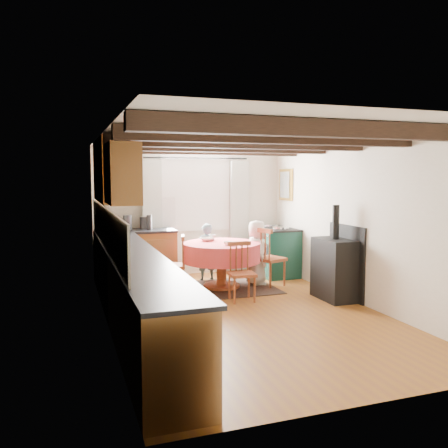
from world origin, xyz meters
name	(u,v)px	position (x,y,z in m)	size (l,w,h in m)	color
floor	(243,313)	(0.00, 0.00, 0.00)	(3.60, 5.50, 0.00)	brown
ceiling	(244,136)	(0.00, 0.00, 2.40)	(3.60, 5.50, 0.00)	white
wall_back	(191,211)	(0.00, 2.75, 1.20)	(3.60, 0.00, 2.40)	silver
wall_front	(369,261)	(0.00, -2.75, 1.20)	(3.60, 0.00, 2.40)	silver
wall_left	(106,231)	(-1.80, 0.00, 1.20)	(0.00, 5.50, 2.40)	silver
wall_right	(357,222)	(1.80, 0.00, 1.20)	(0.00, 5.50, 2.40)	silver
beam_a	(323,128)	(0.00, -2.00, 2.31)	(3.60, 0.16, 0.16)	black
beam_b	(276,137)	(0.00, -1.00, 2.31)	(3.60, 0.16, 0.16)	black
beam_c	(244,143)	(0.00, 0.00, 2.31)	(3.60, 0.16, 0.16)	black
beam_d	(220,147)	(0.00, 1.00, 2.31)	(3.60, 0.16, 0.16)	black
beam_e	(201,150)	(0.00, 2.00, 2.31)	(3.60, 0.16, 0.16)	black
splash_left	(106,229)	(-1.78, 0.30, 1.20)	(0.02, 4.50, 0.55)	beige
splash_back	(138,213)	(-1.00, 2.73, 1.20)	(1.40, 0.02, 0.55)	beige
base_cabinet_left	(132,290)	(-1.50, 0.00, 0.44)	(0.60, 5.30, 0.88)	brown
base_cabinet_back	(138,257)	(-1.05, 2.45, 0.44)	(1.30, 0.60, 0.88)	brown
worktop_left	(133,254)	(-1.48, 0.00, 0.90)	(0.64, 5.30, 0.04)	black
worktop_back	(138,231)	(-1.05, 2.43, 0.90)	(1.30, 0.64, 0.04)	black
wall_cabinet_glass	(109,171)	(-1.63, 1.20, 1.95)	(0.34, 1.80, 0.90)	brown
wall_cabinet_solid	(122,174)	(-1.63, -0.30, 1.90)	(0.34, 0.90, 0.70)	brown
window_frame	(196,190)	(0.10, 2.73, 1.60)	(1.34, 0.03, 1.54)	white
window_pane	(196,190)	(0.10, 2.74, 1.60)	(1.20, 0.01, 1.40)	white
curtain_left	(152,218)	(-0.75, 2.65, 1.10)	(0.35, 0.10, 2.10)	silver
curtain_right	(239,216)	(0.95, 2.65, 1.10)	(0.35, 0.10, 2.10)	silver
curtain_rod	(197,158)	(0.10, 2.65, 2.20)	(0.03, 0.03, 2.00)	black
wall_picture	(286,185)	(1.77, 2.30, 1.70)	(0.04, 0.50, 0.60)	gold
wall_plate	(243,185)	(1.05, 2.72, 1.70)	(0.30, 0.30, 0.02)	silver
rug	(222,288)	(0.17, 1.42, 0.01)	(1.75, 1.36, 0.01)	black
dining_table	(222,266)	(0.17, 1.42, 0.39)	(1.28, 1.28, 0.77)	#B84249
chair_near	(242,272)	(0.21, 0.59, 0.44)	(0.38, 0.40, 0.89)	#9B4C29
chair_left	(173,264)	(-0.64, 1.47, 0.46)	(0.40, 0.42, 0.93)	#9B4C29
chair_right	(270,257)	(1.03, 1.36, 0.50)	(0.43, 0.45, 1.00)	#9B4C29
aga_range	(275,251)	(1.47, 2.12, 0.46)	(0.64, 0.99, 0.92)	#113C30
cast_iron_stove	(335,252)	(1.58, 0.23, 0.72)	(0.43, 0.72, 1.44)	black
child_far	(206,252)	(0.11, 2.10, 0.51)	(0.37, 0.25, 1.03)	#3D545A
child_right	(256,253)	(0.84, 1.52, 0.56)	(0.54, 0.35, 1.11)	beige
bowl_a	(207,239)	(0.00, 1.71, 0.80)	(0.23, 0.23, 0.06)	silver
bowl_b	(229,243)	(0.20, 1.14, 0.80)	(0.18, 0.18, 0.06)	silver
cup	(212,237)	(0.12, 1.76, 0.82)	(0.11, 0.11, 0.10)	silver
canister_tall	(127,223)	(-1.23, 2.48, 1.05)	(0.16, 0.16, 0.27)	#262628
canister_wide	(145,223)	(-0.90, 2.56, 1.03)	(0.20, 0.20, 0.22)	#262628
canister_slim	(149,222)	(-0.86, 2.36, 1.05)	(0.10, 0.10, 0.27)	#262628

